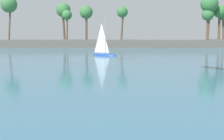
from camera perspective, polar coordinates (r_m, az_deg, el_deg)
sea at (r=61.29m, az=1.47°, el=3.45°), size 220.00×106.35×0.06m
palm_headland at (r=74.25m, az=0.50°, el=6.47°), size 84.99×6.44×12.68m
sailboat_near_shore at (r=49.19m, az=-1.44°, el=3.26°), size 4.36×3.26×6.22m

